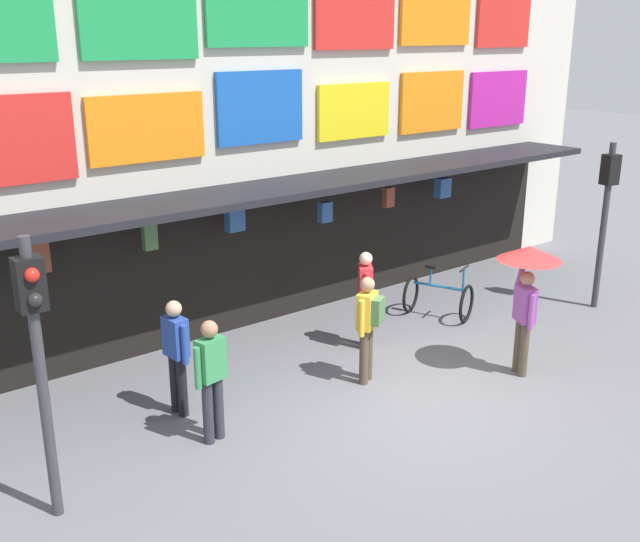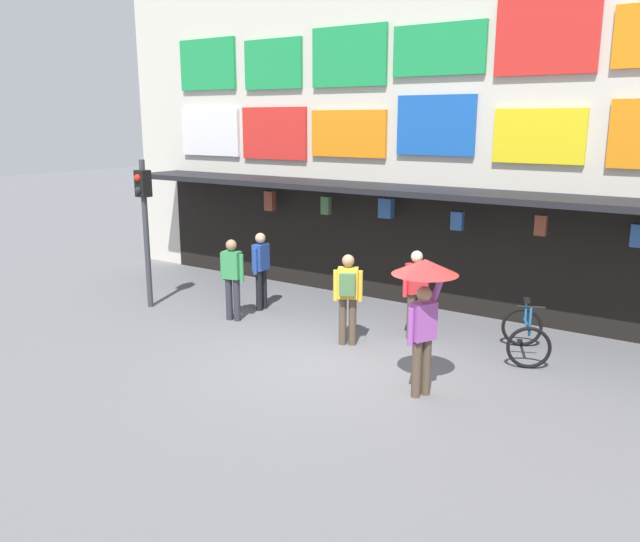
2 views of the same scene
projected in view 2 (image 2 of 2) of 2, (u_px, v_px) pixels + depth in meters
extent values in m
plane|color=slate|center=(330.00, 362.00, 10.89)|extent=(80.00, 80.00, 0.00)
cube|color=beige|center=(448.00, 120.00, 13.68)|extent=(18.00, 1.20, 8.00)
cube|color=black|center=(419.00, 191.00, 12.96)|extent=(15.30, 1.40, 0.12)
cube|color=green|center=(207.00, 64.00, 16.29)|extent=(1.84, 0.08, 1.25)
cube|color=green|center=(273.00, 64.00, 15.16)|extent=(1.68, 0.08, 1.15)
cube|color=green|center=(349.00, 56.00, 14.00)|extent=(1.88, 0.08, 1.28)
cube|color=green|center=(439.00, 49.00, 12.84)|extent=(2.00, 0.08, 1.00)
cube|color=red|center=(546.00, 35.00, 11.66)|extent=(1.87, 0.08, 1.39)
cube|color=white|center=(210.00, 132.00, 16.68)|extent=(1.94, 0.08, 1.18)
cube|color=red|center=(274.00, 133.00, 15.53)|extent=(1.91, 0.08, 1.24)
cube|color=orange|center=(348.00, 134.00, 14.38)|extent=(1.93, 0.08, 1.03)
cube|color=blue|center=(435.00, 125.00, 13.18)|extent=(1.72, 0.08, 1.22)
cube|color=yellow|center=(539.00, 136.00, 12.08)|extent=(1.72, 0.08, 1.02)
cylinder|color=black|center=(270.00, 187.00, 15.42)|extent=(0.02, 0.02, 0.21)
cube|color=brown|center=(270.00, 201.00, 15.50)|extent=(0.25, 0.15, 0.47)
cylinder|color=black|center=(326.00, 192.00, 14.48)|extent=(0.02, 0.02, 0.22)
cube|color=#477042|center=(326.00, 206.00, 14.55)|extent=(0.21, 0.13, 0.40)
cylinder|color=black|center=(387.00, 195.00, 13.63)|extent=(0.02, 0.02, 0.16)
cube|color=#2D5693|center=(386.00, 208.00, 13.70)|extent=(0.30, 0.18, 0.42)
cylinder|color=black|center=(458.00, 205.00, 12.50)|extent=(0.02, 0.02, 0.28)
cube|color=#2D5693|center=(457.00, 221.00, 12.57)|extent=(0.23, 0.14, 0.36)
cylinder|color=black|center=(542.00, 209.00, 11.67)|extent=(0.02, 0.02, 0.23)
cube|color=brown|center=(541.00, 225.00, 11.74)|extent=(0.21, 0.13, 0.38)
cube|color=black|center=(431.00, 251.00, 13.82)|extent=(15.30, 0.04, 2.50)
cylinder|color=#38383D|center=(146.00, 235.00, 13.78)|extent=(0.12, 0.12, 3.20)
cube|color=black|center=(143.00, 184.00, 13.53)|extent=(0.29, 0.25, 0.56)
sphere|color=red|center=(138.00, 178.00, 13.40)|extent=(0.15, 0.15, 0.15)
sphere|color=black|center=(138.00, 190.00, 13.46)|extent=(0.15, 0.15, 0.15)
torus|color=black|center=(529.00, 348.00, 10.54)|extent=(0.69, 0.33, 0.72)
torus|color=black|center=(522.00, 327.00, 11.59)|extent=(0.69, 0.33, 0.72)
cylinder|color=#1E66A8|center=(526.00, 323.00, 11.01)|extent=(0.43, 0.93, 0.05)
cylinder|color=#1E66A8|center=(526.00, 311.00, 11.12)|extent=(0.04, 0.04, 0.35)
cube|color=black|center=(527.00, 300.00, 11.08)|extent=(0.17, 0.22, 0.06)
cylinder|color=#1E66A8|center=(530.00, 322.00, 10.52)|extent=(0.04, 0.04, 0.50)
cylinder|color=black|center=(531.00, 307.00, 10.46)|extent=(0.42, 0.20, 0.04)
cylinder|color=brown|center=(419.00, 315.00, 12.02)|extent=(0.14, 0.14, 0.88)
cylinder|color=brown|center=(411.00, 316.00, 11.96)|extent=(0.14, 0.14, 0.88)
cube|color=red|center=(416.00, 278.00, 11.83)|extent=(0.39, 0.42, 0.56)
sphere|color=beige|center=(417.00, 257.00, 11.73)|extent=(0.22, 0.22, 0.22)
cylinder|color=red|center=(427.00, 280.00, 11.91)|extent=(0.09, 0.09, 0.56)
cylinder|color=red|center=(405.00, 282.00, 11.76)|extent=(0.09, 0.09, 0.56)
cylinder|color=#2D2D38|center=(237.00, 300.00, 13.05)|extent=(0.14, 0.14, 0.88)
cylinder|color=#2D2D38|center=(229.00, 299.00, 13.12)|extent=(0.14, 0.14, 0.88)
cube|color=#388E51|center=(232.00, 265.00, 12.92)|extent=(0.40, 0.28, 0.56)
sphere|color=#A87A5B|center=(231.00, 245.00, 12.83)|extent=(0.22, 0.22, 0.22)
cylinder|color=#388E51|center=(241.00, 268.00, 12.85)|extent=(0.09, 0.09, 0.56)
cylinder|color=#388E51|center=(223.00, 266.00, 13.02)|extent=(0.09, 0.09, 0.56)
cylinder|color=brown|center=(343.00, 321.00, 11.66)|extent=(0.14, 0.14, 0.88)
cylinder|color=brown|center=(353.00, 322.00, 11.64)|extent=(0.14, 0.14, 0.88)
cube|color=gold|center=(348.00, 283.00, 11.49)|extent=(0.42, 0.36, 0.56)
sphere|color=#A87A5B|center=(348.00, 261.00, 11.39)|extent=(0.22, 0.22, 0.22)
cylinder|color=gold|center=(336.00, 285.00, 11.53)|extent=(0.09, 0.09, 0.56)
cylinder|color=gold|center=(360.00, 286.00, 11.47)|extent=(0.09, 0.09, 0.56)
cube|color=#477042|center=(347.00, 284.00, 11.33)|extent=(0.32, 0.27, 0.40)
cylinder|color=black|center=(259.00, 291.00, 13.76)|extent=(0.14, 0.14, 0.88)
cylinder|color=black|center=(264.00, 289.00, 13.91)|extent=(0.14, 0.14, 0.88)
cube|color=#28479E|center=(261.00, 257.00, 13.67)|extent=(0.25, 0.38, 0.56)
sphere|color=tan|center=(260.00, 238.00, 13.58)|extent=(0.22, 0.22, 0.22)
cylinder|color=#28479E|center=(255.00, 261.00, 13.50)|extent=(0.09, 0.09, 0.56)
cylinder|color=#28479E|center=(266.00, 257.00, 13.87)|extent=(0.09, 0.09, 0.56)
cylinder|color=brown|center=(416.00, 369.00, 9.43)|extent=(0.14, 0.14, 0.88)
cylinder|color=brown|center=(426.00, 366.00, 9.52)|extent=(0.14, 0.14, 0.88)
cube|color=#9E4CA8|center=(423.00, 321.00, 9.31)|extent=(0.36, 0.42, 0.56)
sphere|color=#A87A5B|center=(424.00, 294.00, 9.22)|extent=(0.22, 0.22, 0.22)
cylinder|color=#9E4CA8|center=(411.00, 327.00, 9.22)|extent=(0.09, 0.09, 0.56)
cylinder|color=#9E4CA8|center=(436.00, 293.00, 9.32)|extent=(0.23, 0.09, 0.48)
cylinder|color=#4C3823|center=(436.00, 286.00, 9.30)|extent=(0.02, 0.02, 0.55)
cone|color=red|center=(425.00, 267.00, 9.13)|extent=(0.96, 0.96, 0.22)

